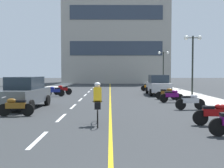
# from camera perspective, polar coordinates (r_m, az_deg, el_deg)

# --- Properties ---
(ground_plane) EXTENTS (140.00, 140.00, 0.00)m
(ground_plane) POSITION_cam_1_polar(r_m,az_deg,el_deg) (23.36, -1.02, -2.57)
(ground_plane) COLOR #2D3033
(curb_left) EXTENTS (2.40, 72.00, 0.12)m
(curb_left) POSITION_cam_1_polar(r_m,az_deg,el_deg) (27.37, -16.21, -1.79)
(curb_left) COLOR #B7B2A8
(curb_left) RESTS_ON ground
(curb_right) EXTENTS (2.40, 72.00, 0.12)m
(curb_right) POSITION_cam_1_polar(r_m,az_deg,el_deg) (27.25, 14.38, -1.79)
(curb_right) COLOR #B7B2A8
(curb_right) RESTS_ON ground
(lane_dash_1) EXTENTS (0.14, 2.20, 0.01)m
(lane_dash_1) POSITION_cam_1_polar(r_m,az_deg,el_deg) (8.81, -15.41, -11.30)
(lane_dash_1) COLOR silver
(lane_dash_1) RESTS_ON ground
(lane_dash_2) EXTENTS (0.14, 2.20, 0.01)m
(lane_dash_2) POSITION_cam_1_polar(r_m,az_deg,el_deg) (12.64, -10.69, -7.02)
(lane_dash_2) COLOR silver
(lane_dash_2) RESTS_ON ground
(lane_dash_3) EXTENTS (0.14, 2.20, 0.01)m
(lane_dash_3) POSITION_cam_1_polar(r_m,az_deg,el_deg) (16.55, -8.22, -4.73)
(lane_dash_3) COLOR silver
(lane_dash_3) RESTS_ON ground
(lane_dash_4) EXTENTS (0.14, 2.20, 0.01)m
(lane_dash_4) POSITION_cam_1_polar(r_m,az_deg,el_deg) (20.49, -6.71, -3.31)
(lane_dash_4) COLOR silver
(lane_dash_4) RESTS_ON ground
(lane_dash_5) EXTENTS (0.14, 2.20, 0.01)m
(lane_dash_5) POSITION_cam_1_polar(r_m,az_deg,el_deg) (24.45, -5.69, -2.34)
(lane_dash_5) COLOR silver
(lane_dash_5) RESTS_ON ground
(lane_dash_6) EXTENTS (0.14, 2.20, 0.01)m
(lane_dash_6) POSITION_cam_1_polar(r_m,az_deg,el_deg) (28.43, -4.95, -1.65)
(lane_dash_6) COLOR silver
(lane_dash_6) RESTS_ON ground
(lane_dash_7) EXTENTS (0.14, 2.20, 0.01)m
(lane_dash_7) POSITION_cam_1_polar(r_m,az_deg,el_deg) (32.41, -4.40, -1.13)
(lane_dash_7) COLOR silver
(lane_dash_7) RESTS_ON ground
(lane_dash_8) EXTENTS (0.14, 2.20, 0.01)m
(lane_dash_8) POSITION_cam_1_polar(r_m,az_deg,el_deg) (36.39, -3.96, -0.72)
(lane_dash_8) COLOR silver
(lane_dash_8) RESTS_ON ground
(lane_dash_9) EXTENTS (0.14, 2.20, 0.01)m
(lane_dash_9) POSITION_cam_1_polar(r_m,az_deg,el_deg) (40.38, -3.62, -0.39)
(lane_dash_9) COLOR silver
(lane_dash_9) RESTS_ON ground
(lane_dash_10) EXTENTS (0.14, 2.20, 0.01)m
(lane_dash_10) POSITION_cam_1_polar(r_m,az_deg,el_deg) (44.37, -3.33, -0.12)
(lane_dash_10) COLOR silver
(lane_dash_10) RESTS_ON ground
(lane_dash_11) EXTENTS (0.14, 2.20, 0.01)m
(lane_dash_11) POSITION_cam_1_polar(r_m,az_deg,el_deg) (48.36, -3.09, 0.11)
(lane_dash_11) COLOR silver
(lane_dash_11) RESTS_ON ground
(centre_line_yellow) EXTENTS (0.12, 66.00, 0.01)m
(centre_line_yellow) POSITION_cam_1_polar(r_m,az_deg,el_deg) (26.35, -0.41, -1.98)
(centre_line_yellow) COLOR gold
(centre_line_yellow) RESTS_ON ground
(office_building) EXTENTS (19.31, 8.34, 20.75)m
(office_building) POSITION_cam_1_polar(r_m,az_deg,el_deg) (52.04, 0.80, 11.74)
(office_building) COLOR #9E998E
(office_building) RESTS_ON ground
(street_lamp_mid) EXTENTS (1.46, 0.36, 4.96)m
(street_lamp_mid) POSITION_cam_1_polar(r_m,az_deg,el_deg) (23.19, 16.75, 6.59)
(street_lamp_mid) COLOR black
(street_lamp_mid) RESTS_ON curb_right
(street_lamp_far) EXTENTS (1.46, 0.36, 4.66)m
(street_lamp_far) POSITION_cam_1_polar(r_m,az_deg,el_deg) (35.95, 10.84, 4.90)
(street_lamp_far) COLOR black
(street_lamp_far) RESTS_ON curb_right
(parked_car_near) EXTENTS (2.18, 4.32, 1.82)m
(parked_car_near) POSITION_cam_1_polar(r_m,az_deg,el_deg) (16.27, -17.93, -1.72)
(parked_car_near) COLOR black
(parked_car_near) RESTS_ON ground
(parked_car_mid) EXTENTS (1.98, 4.23, 1.82)m
(parked_car_mid) POSITION_cam_1_polar(r_m,az_deg,el_deg) (24.85, 9.79, -0.18)
(parked_car_mid) COLOR black
(parked_car_mid) RESTS_ON ground
(motorcycle_3) EXTENTS (1.70, 0.60, 0.92)m
(motorcycle_3) POSITION_cam_1_polar(r_m,az_deg,el_deg) (11.31, 21.03, -5.87)
(motorcycle_3) COLOR black
(motorcycle_3) RESTS_ON ground
(motorcycle_4) EXTENTS (1.70, 0.60, 0.92)m
(motorcycle_4) POSITION_cam_1_polar(r_m,az_deg,el_deg) (13.55, -19.79, -4.48)
(motorcycle_4) COLOR black
(motorcycle_4) RESTS_ON ground
(motorcycle_5) EXTENTS (1.70, 0.60, 0.92)m
(motorcycle_5) POSITION_cam_1_polar(r_m,az_deg,el_deg) (15.57, 16.31, -3.53)
(motorcycle_5) COLOR black
(motorcycle_5) RESTS_ON ground
(motorcycle_6) EXTENTS (1.70, 0.60, 0.92)m
(motorcycle_6) POSITION_cam_1_polar(r_m,az_deg,el_deg) (18.88, 12.59, -2.42)
(motorcycle_6) COLOR black
(motorcycle_6) RESTS_ON ground
(motorcycle_7) EXTENTS (1.69, 0.60, 0.92)m
(motorcycle_7) POSITION_cam_1_polar(r_m,az_deg,el_deg) (20.85, 11.58, -1.94)
(motorcycle_7) COLOR black
(motorcycle_7) RESTS_ON ground
(motorcycle_8) EXTENTS (1.65, 0.76, 0.92)m
(motorcycle_8) POSITION_cam_1_polar(r_m,az_deg,el_deg) (23.31, -12.11, -1.47)
(motorcycle_8) COLOR black
(motorcycle_8) RESTS_ON ground
(motorcycle_9) EXTENTS (1.70, 0.60, 0.92)m
(motorcycle_9) POSITION_cam_1_polar(r_m,az_deg,el_deg) (25.12, -10.45, -1.17)
(motorcycle_9) COLOR black
(motorcycle_9) RESTS_ON ground
(motorcycle_10) EXTENTS (1.69, 0.64, 0.92)m
(motorcycle_10) POSITION_cam_1_polar(r_m,az_deg,el_deg) (28.09, 8.71, -0.76)
(motorcycle_10) COLOR black
(motorcycle_10) RESTS_ON ground
(motorcycle_11) EXTENTS (1.69, 0.63, 0.92)m
(motorcycle_11) POSITION_cam_1_polar(r_m,az_deg,el_deg) (29.67, 7.81, -0.58)
(motorcycle_11) COLOR black
(motorcycle_11) RESTS_ON ground
(cyclist_rider) EXTENTS (0.42, 1.77, 1.71)m
(cyclist_rider) POSITION_cam_1_polar(r_m,az_deg,el_deg) (10.69, -3.09, -3.95)
(cyclist_rider) COLOR black
(cyclist_rider) RESTS_ON ground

